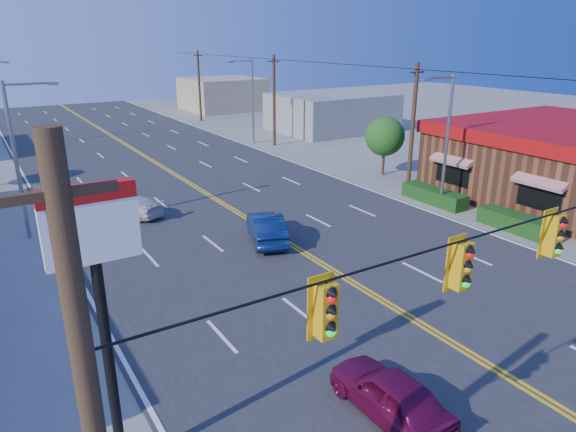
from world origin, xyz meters
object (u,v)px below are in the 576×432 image
signal_span (575,247)px  car_magenta (390,395)px  car_blue (266,228)px  kfc (562,159)px  pizza_hut_sign (98,277)px  car_silver (55,190)px  car_white (133,207)px

signal_span → car_magenta: 6.22m
car_blue → kfc: bearing=-167.5°
signal_span → car_blue: size_ratio=5.45×
signal_span → car_magenta: signal_span is taller
signal_span → kfc: size_ratio=1.49×
kfc → car_blue: bearing=172.0°
pizza_hut_sign → car_silver: (2.37, 24.84, -4.64)m
car_silver → kfc: bearing=126.5°
car_blue → car_silver: bearing=-40.0°
kfc → car_white: 27.40m
signal_span → car_white: size_ratio=6.17×
car_magenta → kfc: bearing=-157.9°
car_white → car_magenta: bearing=69.2°
car_magenta → car_white: size_ratio=1.00×
car_white → car_silver: car_white is taller
car_blue → car_white: (-4.63, 7.49, -0.16)m
signal_span → car_white: bearing=103.2°
car_blue → car_white: size_ratio=1.13×
kfc → pizza_hut_sign: (-30.90, -8.00, 2.80)m
pizza_hut_sign → kfc: bearing=14.5°
kfc → car_magenta: bearing=-157.5°
signal_span → car_silver: size_ratio=6.24×
car_silver → pizza_hut_sign: bearing=61.6°
car_white → car_blue: bearing=97.8°
kfc → car_magenta: kfc is taller
signal_span → car_silver: 30.38m
signal_span → car_blue: signal_span is taller
pizza_hut_sign → signal_span: bearing=-20.2°
kfc → car_magenta: (-24.13, -10.00, -1.71)m
pizza_hut_sign → car_magenta: 8.38m
car_magenta → car_silver: 27.20m
car_blue → car_magenta: bearing=95.4°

